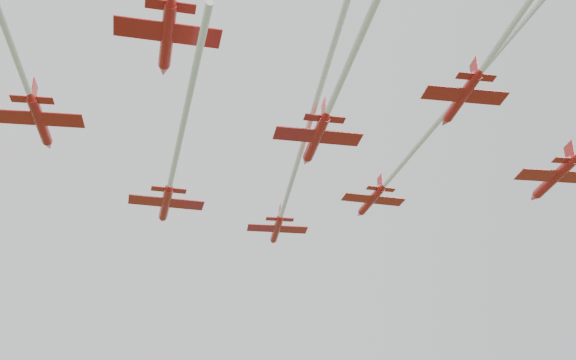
{
  "coord_description": "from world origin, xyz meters",
  "views": [
    {
      "loc": [
        -15.32,
        -75.48,
        22.49
      ],
      "look_at": [
        -4.27,
        1.34,
        59.81
      ],
      "focal_mm": 45.0,
      "sensor_mm": 36.0,
      "label": 1
    }
  ],
  "objects": [
    {
      "name": "jet_row2_left",
      "position": [
        -17.82,
        -1.76,
        58.45
      ],
      "size": [
        9.31,
        45.19,
        2.74
      ],
      "rotation": [
        0.0,
        0.0,
        0.09
      ],
      "color": "red"
    },
    {
      "name": "jet_row3_mid",
      "position": [
        -2.28,
        -20.63,
        60.12
      ],
      "size": [
        9.43,
        53.34,
        2.81
      ],
      "rotation": [
        0.0,
        0.0,
        0.03
      ],
      "color": "red"
    },
    {
      "name": "jet_row2_right",
      "position": [
        9.38,
        -11.99,
        60.61
      ],
      "size": [
        10.25,
        68.25,
        2.42
      ],
      "rotation": [
        0.0,
        0.0,
        0.09
      ],
      "color": "red"
    },
    {
      "name": "jet_lead",
      "position": [
        -3.36,
        3.1,
        61.35
      ],
      "size": [
        8.65,
        66.66,
        2.59
      ],
      "rotation": [
        0.0,
        0.0,
        -0.01
      ],
      "color": "red"
    },
    {
      "name": "jet_row3_left",
      "position": [
        -31.99,
        -24.95,
        60.47
      ],
      "size": [
        9.22,
        66.24,
        2.76
      ],
      "rotation": [
        0.0,
        0.0,
        -0.02
      ],
      "color": "red"
    },
    {
      "name": "jet_row4_right",
      "position": [
        10.02,
        -31.51,
        60.0
      ],
      "size": [
        8.14,
        52.0,
        2.44
      ],
      "rotation": [
        0.0,
        0.0,
        0.01
      ],
      "color": "red"
    }
  ]
}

